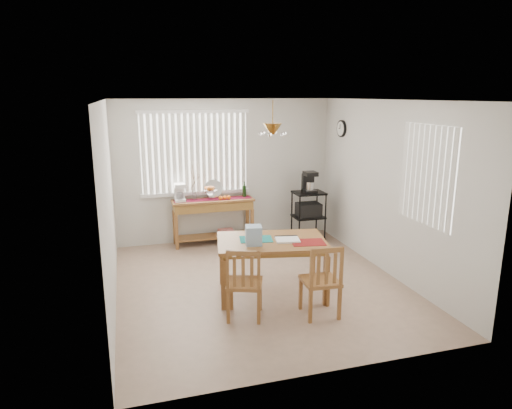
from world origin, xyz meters
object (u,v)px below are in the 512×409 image
object	(u,v)px
cart_items	(309,182)
chair_left	(244,284)
sideboard	(214,210)
wire_cart	(308,212)
chair_right	(321,281)
dining_table	(272,246)

from	to	relation	value
cart_items	chair_left	distance (m)	3.31
sideboard	wire_cart	xyz separation A→B (m)	(1.71, -0.35, -0.06)
sideboard	chair_right	xyz separation A→B (m)	(0.71, -3.16, -0.16)
wire_cart	chair_right	distance (m)	2.99
wire_cart	chair_left	xyz separation A→B (m)	(-1.92, -2.61, -0.11)
sideboard	chair_left	xyz separation A→B (m)	(-0.21, -2.96, -0.17)
sideboard	cart_items	bearing A→B (deg)	-11.18
cart_items	chair_left	bearing A→B (deg)	-126.19
wire_cart	chair_right	size ratio (longest dim) A/B	1.00
cart_items	sideboard	bearing A→B (deg)	168.82
sideboard	cart_items	distance (m)	1.81
wire_cart	dining_table	bearing A→B (deg)	-124.24
sideboard	cart_items	size ratio (longest dim) A/B	3.83
sideboard	chair_left	distance (m)	2.97
sideboard	chair_left	size ratio (longest dim) A/B	1.60
wire_cart	chair_left	size ratio (longest dim) A/B	1.01
wire_cart	dining_table	world-z (taller)	wire_cart
chair_right	dining_table	bearing A→B (deg)	116.10
chair_left	chair_right	bearing A→B (deg)	-12.61
sideboard	dining_table	distance (m)	2.40
cart_items	chair_right	bearing A→B (deg)	-109.47
wire_cart	cart_items	distance (m)	0.55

